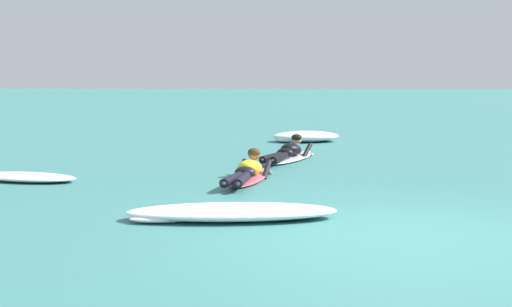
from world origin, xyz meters
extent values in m
plane|color=#387A75|center=(0.00, 10.00, 0.00)|extent=(120.00, 120.00, 0.00)
ellipsoid|color=#E54C66|center=(-1.77, 4.04, 0.04)|extent=(0.85, 2.14, 0.07)
ellipsoid|color=#E54C66|center=(-1.60, 5.02, 0.05)|extent=(0.21, 0.23, 0.06)
ellipsoid|color=yellow|center=(-1.76, 4.09, 0.20)|extent=(0.50, 0.71, 0.34)
ellipsoid|color=black|center=(-1.82, 3.72, 0.17)|extent=(0.38, 0.33, 0.20)
cylinder|color=black|center=(-2.00, 3.16, 0.14)|extent=(0.33, 0.87, 0.14)
ellipsoid|color=black|center=(-2.10, 2.73, 0.14)|extent=(0.14, 0.23, 0.08)
cylinder|color=black|center=(-1.84, 3.13, 0.14)|extent=(0.24, 0.87, 0.14)
ellipsoid|color=black|center=(-1.89, 2.70, 0.14)|extent=(0.14, 0.23, 0.08)
cylinder|color=black|center=(-1.91, 4.48, 0.12)|extent=(0.18, 0.55, 0.32)
sphere|color=#8C6647|center=(-1.85, 4.83, 0.02)|extent=(0.09, 0.09, 0.09)
cylinder|color=black|center=(-1.48, 4.38, 0.12)|extent=(0.18, 0.55, 0.32)
sphere|color=#8C6647|center=(-1.43, 4.72, 0.02)|extent=(0.09, 0.09, 0.09)
sphere|color=#8C6647|center=(-1.69, 4.47, 0.38)|extent=(0.21, 0.21, 0.21)
ellipsoid|color=#47331E|center=(-1.70, 4.45, 0.41)|extent=(0.25, 0.23, 0.16)
ellipsoid|color=silver|center=(-1.03, 6.91, 0.04)|extent=(1.31, 2.32, 0.07)
ellipsoid|color=silver|center=(-0.67, 7.92, 0.05)|extent=(0.27, 0.26, 0.06)
ellipsoid|color=black|center=(-1.01, 6.95, 0.20)|extent=(0.59, 0.75, 0.34)
ellipsoid|color=black|center=(-1.14, 6.59, 0.17)|extent=(0.41, 0.38, 0.20)
cylinder|color=black|center=(-1.41, 6.06, 0.14)|extent=(0.47, 0.87, 0.14)
ellipsoid|color=black|center=(-1.58, 5.65, 0.14)|extent=(0.17, 0.24, 0.08)
cylinder|color=black|center=(-1.26, 6.01, 0.14)|extent=(0.38, 0.89, 0.14)
ellipsoid|color=black|center=(-1.38, 5.59, 0.14)|extent=(0.17, 0.24, 0.08)
cylinder|color=black|center=(-1.10, 7.37, 0.12)|extent=(0.29, 0.62, 0.35)
sphere|color=tan|center=(-0.96, 7.75, 0.02)|extent=(0.09, 0.09, 0.09)
cylinder|color=black|center=(-0.69, 7.20, 0.12)|extent=(0.29, 0.62, 0.35)
sphere|color=tan|center=(-0.56, 7.56, 0.02)|extent=(0.09, 0.09, 0.09)
sphere|color=tan|center=(-0.88, 7.32, 0.38)|extent=(0.21, 0.21, 0.21)
ellipsoid|color=black|center=(-0.89, 7.30, 0.41)|extent=(0.27, 0.26, 0.16)
ellipsoid|color=white|center=(-0.53, 10.78, 0.14)|extent=(1.88, 1.39, 0.27)
ellipsoid|color=white|center=(-0.14, 11.02, 0.10)|extent=(0.62, 0.55, 0.19)
ellipsoid|color=white|center=(-1.02, 10.58, 0.07)|extent=(0.70, 0.64, 0.15)
ellipsoid|color=white|center=(-5.44, 3.88, 0.06)|extent=(1.99, 1.24, 0.13)
ellipsoid|color=white|center=(-4.96, 3.86, 0.04)|extent=(0.73, 0.51, 0.09)
ellipsoid|color=white|center=(-1.86, 0.78, 0.09)|extent=(2.62, 1.04, 0.19)
ellipsoid|color=white|center=(-1.24, 0.96, 0.07)|extent=(0.98, 0.57, 0.13)
ellipsoid|color=white|center=(-2.62, 0.64, 0.05)|extent=(1.00, 0.62, 0.10)
camera|label=1|loc=(-1.36, -7.98, 1.78)|focal=51.71mm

